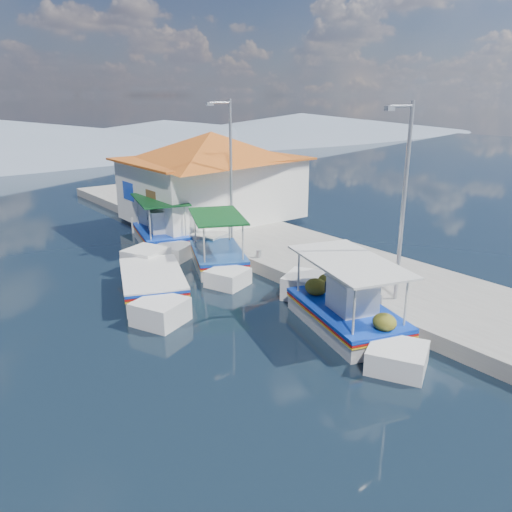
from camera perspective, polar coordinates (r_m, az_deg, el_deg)
ground at (r=12.50m, az=9.44°, el=-14.62°), size 160.00×160.00×0.00m
quay at (r=20.05m, az=8.59°, el=-1.09°), size 5.00×44.00×0.50m
bollards at (r=18.01m, az=5.70°, el=-1.81°), size 0.20×17.20×0.30m
main_caique at (r=15.33m, az=9.91°, el=-6.36°), size 3.41×6.84×2.35m
caique_green_canopy at (r=20.50m, az=-4.48°, el=-0.22°), size 3.53×5.76×2.37m
caique_blue_hull at (r=17.98m, az=-11.78°, el=-3.23°), size 3.59×6.39×1.22m
caique_far at (r=23.95m, az=-10.71°, el=2.38°), size 3.16×6.56×2.38m
harbor_building at (r=26.46m, az=-4.98°, el=9.23°), size 10.49×10.49×4.40m
lamp_post_near at (r=15.62m, az=16.22°, el=6.73°), size 1.21×0.14×6.00m
lamp_post_far at (r=22.08m, az=-3.07°, el=10.42°), size 1.21×0.14×6.00m
mountain_ridge at (r=64.84m, az=-25.22°, el=11.98°), size 171.40×96.00×5.50m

